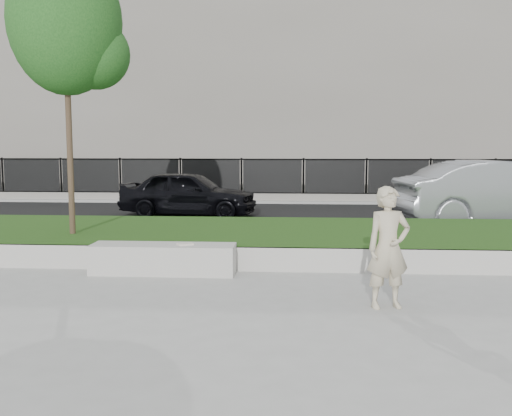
# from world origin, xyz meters

# --- Properties ---
(ground) EXTENTS (90.00, 90.00, 0.00)m
(ground) POSITION_xyz_m (0.00, 0.00, 0.00)
(ground) COLOR gray
(ground) RESTS_ON ground
(grass_bank) EXTENTS (34.00, 4.00, 0.40)m
(grass_bank) POSITION_xyz_m (0.00, 3.00, 0.20)
(grass_bank) COLOR #0F340D
(grass_bank) RESTS_ON ground
(grass_kerb) EXTENTS (34.00, 0.08, 0.40)m
(grass_kerb) POSITION_xyz_m (0.00, 1.04, 0.20)
(grass_kerb) COLOR #ABA8A0
(grass_kerb) RESTS_ON ground
(street) EXTENTS (34.00, 7.00, 0.04)m
(street) POSITION_xyz_m (0.00, 8.50, 0.02)
(street) COLOR black
(street) RESTS_ON ground
(far_pavement) EXTENTS (34.00, 3.00, 0.12)m
(far_pavement) POSITION_xyz_m (0.00, 13.00, 0.06)
(far_pavement) COLOR gray
(far_pavement) RESTS_ON ground
(iron_fence) EXTENTS (32.00, 0.30, 1.50)m
(iron_fence) POSITION_xyz_m (0.00, 12.00, 0.54)
(iron_fence) COLOR slate
(iron_fence) RESTS_ON far_pavement
(building_facade) EXTENTS (34.00, 10.00, 10.00)m
(building_facade) POSITION_xyz_m (0.00, 20.00, 5.00)
(building_facade) COLOR slate
(building_facade) RESTS_ON ground
(stone_bench) EXTENTS (2.33, 0.58, 0.48)m
(stone_bench) POSITION_xyz_m (-0.82, 0.79, 0.24)
(stone_bench) COLOR #ABA8A0
(stone_bench) RESTS_ON ground
(man) EXTENTS (0.64, 0.50, 1.56)m
(man) POSITION_xyz_m (2.50, -0.95, 0.78)
(man) COLOR #BCB091
(man) RESTS_ON ground
(book) EXTENTS (0.30, 0.27, 0.03)m
(book) POSITION_xyz_m (-0.45, 0.77, 0.49)
(book) COLOR beige
(book) RESTS_ON stone_bench
(young_tree) EXTENTS (2.15, 2.06, 5.26)m
(young_tree) POSITION_xyz_m (-2.84, 2.32, 4.22)
(young_tree) COLOR #38281C
(young_tree) RESTS_ON grass_bank
(car_dark) EXTENTS (4.04, 2.01, 1.32)m
(car_dark) POSITION_xyz_m (-1.73, 7.87, 0.70)
(car_dark) COLOR black
(car_dark) RESTS_ON street
(car_silver) EXTENTS (5.22, 2.53, 1.65)m
(car_silver) POSITION_xyz_m (6.41, 6.56, 0.86)
(car_silver) COLOR gray
(car_silver) RESTS_ON street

